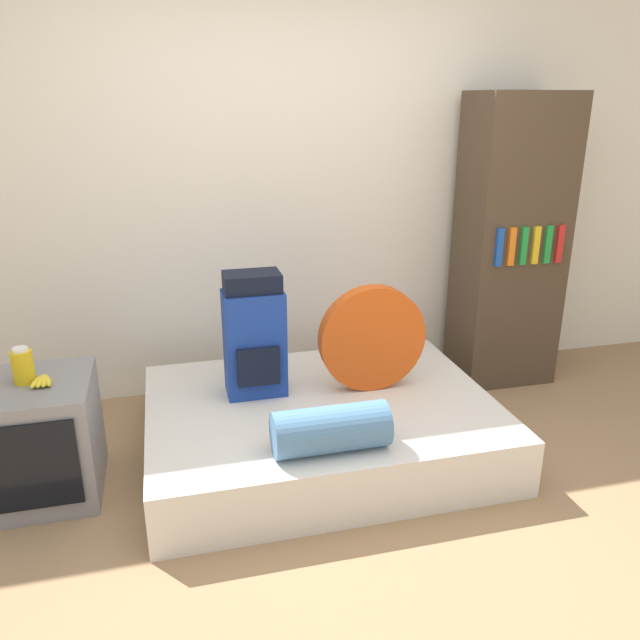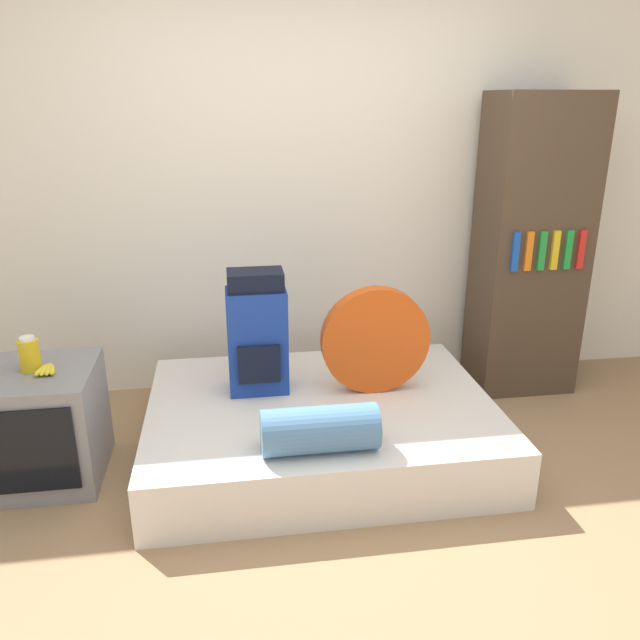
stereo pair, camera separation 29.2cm
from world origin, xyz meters
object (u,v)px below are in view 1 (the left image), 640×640
(tent_bag, at_px, (372,338))
(canister, at_px, (23,366))
(backpack, at_px, (254,336))
(sleeping_roll, at_px, (331,429))
(bookshelf, at_px, (510,244))
(television, at_px, (39,439))

(tent_bag, relative_size, canister, 3.43)
(backpack, distance_m, canister, 1.11)
(backpack, height_order, canister, backpack)
(canister, bearing_deg, backpack, 10.35)
(sleeping_roll, bearing_deg, backpack, 109.21)
(sleeping_roll, xyz_separation_m, canister, (-1.32, 0.47, 0.25))
(sleeping_roll, bearing_deg, tent_bag, 56.01)
(canister, bearing_deg, tent_bag, 3.27)
(canister, xyz_separation_m, bookshelf, (2.81, 0.65, 0.27))
(television, bearing_deg, canister, 131.89)
(tent_bag, bearing_deg, bookshelf, 26.57)
(tent_bag, height_order, bookshelf, bookshelf)
(canister, bearing_deg, television, -48.11)
(sleeping_roll, xyz_separation_m, bookshelf, (1.49, 1.12, 0.52))
(backpack, height_order, television, backpack)
(backpack, height_order, sleeping_roll, backpack)
(tent_bag, bearing_deg, canister, -176.73)
(canister, relative_size, bookshelf, 0.09)
(television, distance_m, canister, 0.37)
(backpack, xyz_separation_m, canister, (-1.09, -0.20, 0.04))
(backpack, distance_m, sleeping_roll, 0.74)
(sleeping_roll, xyz_separation_m, television, (-1.30, 0.45, -0.12))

